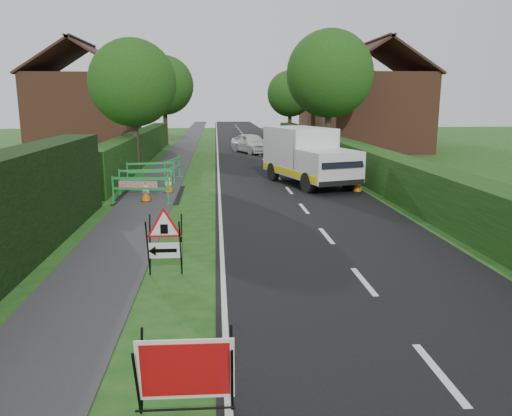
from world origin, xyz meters
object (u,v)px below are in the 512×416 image
works_van (307,155)px  hatchback_car (251,143)px  red_rect_sign (186,371)px  triangle_sign (163,236)px

works_van → hatchback_car: size_ratio=1.42×
red_rect_sign → triangle_sign: bearing=99.7°
works_van → hatchback_car: works_van is taller
red_rect_sign → hatchback_car: 29.89m
triangle_sign → hatchback_car: bearing=82.2°
hatchback_car → triangle_sign: bearing=-120.6°
hatchback_car → works_van: bearing=-106.2°
red_rect_sign → hatchback_car: hatchback_car is taller
triangle_sign → hatchback_car: hatchback_car is taller
triangle_sign → works_van: works_van is taller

